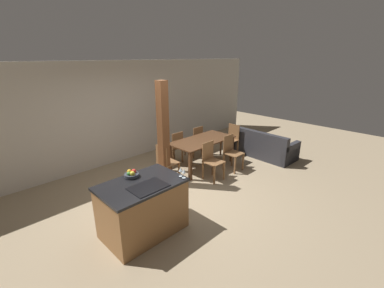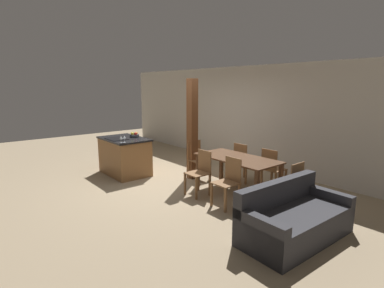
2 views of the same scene
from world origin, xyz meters
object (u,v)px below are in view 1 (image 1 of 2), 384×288
at_px(dining_chair_near_right, 232,152).
at_px(timber_post, 163,135).
at_px(kitchen_island, 143,208).
at_px(couch, 264,147).
at_px(dining_table, 203,143).
at_px(wine_glass_middle, 181,170).
at_px(fruit_bowl, 131,174).
at_px(wine_glass_near, 184,171).
at_px(dining_chair_near_left, 211,160).
at_px(dining_chair_head_end, 166,162).
at_px(dining_chair_far_left, 175,147).
at_px(dining_chair_foot_end, 231,139).
at_px(dining_chair_far_right, 195,140).

xyz_separation_m(dining_chair_near_right, timber_post, (-1.74, 0.58, 0.69)).
relative_size(kitchen_island, couch, 0.74).
relative_size(kitchen_island, dining_table, 0.76).
bearing_deg(wine_glass_middle, kitchen_island, 154.30).
bearing_deg(fruit_bowl, wine_glass_middle, -44.65).
xyz_separation_m(fruit_bowl, wine_glass_near, (0.58, -0.65, 0.08)).
relative_size(fruit_bowl, dining_chair_near_left, 0.26).
bearing_deg(dining_chair_head_end, kitchen_island, 128.97).
bearing_deg(dining_chair_head_end, wine_glass_near, 150.93).
bearing_deg(dining_chair_near_right, dining_chair_far_left, 120.90).
relative_size(dining_chair_near_left, dining_chair_far_left, 1.00).
height_order(dining_chair_near_left, dining_chair_foot_end, same).
xyz_separation_m(kitchen_island, dining_chair_foot_end, (3.92, 1.16, 0.02)).
bearing_deg(dining_chair_far_left, kitchen_island, 38.47).
bearing_deg(timber_post, dining_table, 3.28).
relative_size(fruit_bowl, dining_chair_far_left, 0.26).
xyz_separation_m(fruit_bowl, couch, (4.48, 0.10, -0.69)).
height_order(dining_chair_near_right, dining_chair_far_right, same).
height_order(wine_glass_middle, dining_chair_far_left, wine_glass_middle).
xyz_separation_m(wine_glass_middle, dining_chair_head_end, (0.85, 1.44, -0.56)).
distance_m(dining_table, dining_chair_far_left, 0.78).
bearing_deg(wine_glass_near, dining_chair_foot_end, 24.56).
bearing_deg(kitchen_island, fruit_bowl, 87.72).
xyz_separation_m(wine_glass_near, couch, (3.90, 0.75, -0.77)).
bearing_deg(kitchen_island, wine_glass_near, -31.65).
xyz_separation_m(kitchen_island, dining_table, (2.68, 1.16, 0.18)).
bearing_deg(dining_chair_near_right, wine_glass_middle, -162.38).
relative_size(wine_glass_near, dining_chair_near_left, 0.18).
relative_size(dining_chair_foot_end, couch, 0.51).
distance_m(dining_chair_near_right, dining_chair_head_end, 1.76).
relative_size(kitchen_island, dining_chair_near_left, 1.47).
relative_size(dining_chair_near_left, dining_chair_near_right, 1.00).
bearing_deg(dining_chair_foot_end, dining_chair_far_left, -111.84).
bearing_deg(wine_glass_near, dining_table, 36.08).
height_order(dining_chair_near_right, dining_chair_head_end, same).
xyz_separation_m(kitchen_island, dining_chair_near_right, (3.07, 0.51, 0.02)).
bearing_deg(dining_chair_far_left, dining_table, 120.90).
bearing_deg(dining_chair_near_left, couch, -2.98).
bearing_deg(dining_chair_foot_end, timber_post, -88.29).
distance_m(wine_glass_near, dining_chair_foot_end, 3.71).
height_order(dining_table, dining_chair_near_left, dining_chair_near_left).
distance_m(wine_glass_near, dining_chair_far_left, 2.82).
xyz_separation_m(fruit_bowl, dining_chair_head_end, (1.42, 0.87, -0.49)).
distance_m(wine_glass_middle, couch, 4.03).
bearing_deg(couch, wine_glass_near, 102.83).
relative_size(wine_glass_middle, dining_chair_near_left, 0.18).
height_order(dining_chair_far_right, dining_chair_foot_end, same).
bearing_deg(dining_chair_foot_end, dining_chair_far_right, -127.60).
relative_size(fruit_bowl, couch, 0.13).
distance_m(wine_glass_middle, dining_table, 2.57).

